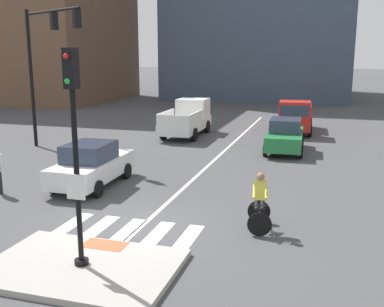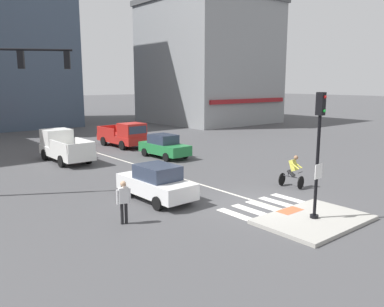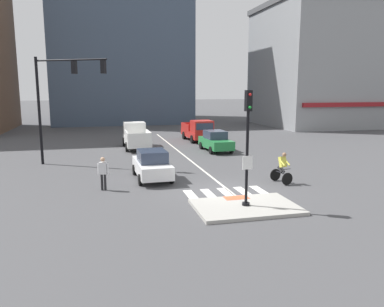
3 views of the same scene
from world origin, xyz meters
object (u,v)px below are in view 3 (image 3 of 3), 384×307
(signal_pole, at_px, (248,137))
(car_white_westbound_near, at_px, (152,165))
(pickup_truck_white_westbound_distant, at_px, (136,136))
(car_green_eastbound_far, at_px, (216,141))
(traffic_light_mast, at_px, (58,91))
(pickup_truck_red_eastbound_distant, at_px, (198,131))
(pedestrian_at_curb_left, at_px, (103,171))
(cyclist, at_px, (282,167))

(signal_pole, relative_size, car_white_westbound_near, 1.15)
(signal_pole, height_order, pickup_truck_white_westbound_distant, signal_pole)
(signal_pole, distance_m, car_green_eastbound_far, 14.95)
(car_green_eastbound_far, height_order, car_white_westbound_near, same)
(traffic_light_mast, bearing_deg, signal_pole, -53.84)
(pickup_truck_red_eastbound_distant, xyz_separation_m, pedestrian_at_curb_left, (-9.02, -15.76, 0.00))
(pickup_truck_red_eastbound_distant, bearing_deg, car_green_eastbound_far, -90.79)
(pickup_truck_white_westbound_distant, xyz_separation_m, cyclist, (6.39, -14.11, -0.11))
(car_green_eastbound_far, distance_m, cyclist, 10.84)
(pickup_truck_red_eastbound_distant, xyz_separation_m, cyclist, (0.24, -16.58, -0.11))
(pickup_truck_red_eastbound_distant, height_order, pedestrian_at_curb_left, pickup_truck_red_eastbound_distant)
(pickup_truck_red_eastbound_distant, bearing_deg, traffic_light_mast, -142.69)
(signal_pole, bearing_deg, pedestrian_at_curb_left, 142.49)
(car_green_eastbound_far, bearing_deg, car_white_westbound_near, -127.26)
(pickup_truck_white_westbound_distant, height_order, pickup_truck_red_eastbound_distant, same)
(traffic_light_mast, distance_m, pickup_truck_white_westbound_distant, 9.18)
(car_green_eastbound_far, xyz_separation_m, pickup_truck_white_westbound_distant, (-6.07, 3.27, 0.17))
(cyclist, distance_m, pedestrian_at_curb_left, 9.29)
(car_green_eastbound_far, bearing_deg, cyclist, -88.31)
(car_green_eastbound_far, relative_size, pickup_truck_white_westbound_distant, 0.81)
(pickup_truck_white_westbound_distant, bearing_deg, cyclist, -65.63)
(pedestrian_at_curb_left, bearing_deg, signal_pole, -37.51)
(pedestrian_at_curb_left, bearing_deg, cyclist, -5.09)
(car_white_westbound_near, bearing_deg, cyclist, -21.48)
(signal_pole, xyz_separation_m, cyclist, (3.49, 3.60, -2.16))
(signal_pole, bearing_deg, pickup_truck_white_westbound_distant, 99.30)
(signal_pole, height_order, pedestrian_at_curb_left, signal_pole)
(car_white_westbound_near, bearing_deg, pedestrian_at_curb_left, -146.42)
(traffic_light_mast, height_order, car_white_westbound_near, traffic_light_mast)
(car_green_eastbound_far, xyz_separation_m, car_white_westbound_near, (-6.27, -8.24, 0.00))
(pickup_truck_white_westbound_distant, bearing_deg, car_white_westbound_near, -91.01)
(signal_pole, bearing_deg, car_green_eastbound_far, 77.62)
(signal_pole, relative_size, pickup_truck_red_eastbound_distant, 0.92)
(signal_pole, height_order, pickup_truck_red_eastbound_distant, signal_pole)
(traffic_light_mast, bearing_deg, cyclist, -33.37)
(signal_pole, bearing_deg, cyclist, 45.92)
(pickup_truck_red_eastbound_distant, bearing_deg, pickup_truck_white_westbound_distant, -158.05)
(cyclist, bearing_deg, pedestrian_at_curb_left, 174.91)
(car_white_westbound_near, xyz_separation_m, pedestrian_at_curb_left, (-2.67, -1.77, 0.17))
(car_green_eastbound_far, relative_size, pedestrian_at_curb_left, 2.49)
(signal_pole, xyz_separation_m, car_green_eastbound_far, (3.17, 14.44, -2.22))
(signal_pole, relative_size, cyclist, 2.85)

